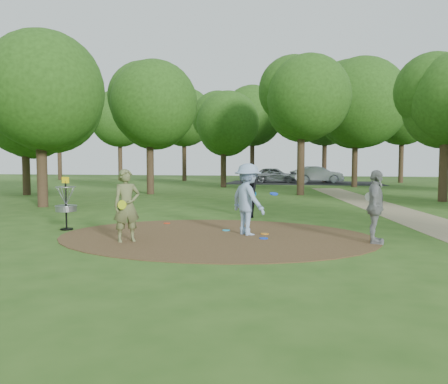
# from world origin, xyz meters

# --- Properties ---
(ground) EXTENTS (100.00, 100.00, 0.00)m
(ground) POSITION_xyz_m (0.00, 0.00, 0.00)
(ground) COLOR #2D5119
(ground) RESTS_ON ground
(dirt_clearing) EXTENTS (8.40, 8.40, 0.02)m
(dirt_clearing) POSITION_xyz_m (0.00, 0.00, 0.01)
(dirt_clearing) COLOR #47301C
(dirt_clearing) RESTS_ON ground
(parking_lot) EXTENTS (14.00, 8.00, 0.01)m
(parking_lot) POSITION_xyz_m (2.00, 30.00, 0.00)
(parking_lot) COLOR black
(parking_lot) RESTS_ON ground
(player_observer_with_disc) EXTENTS (0.78, 0.74, 1.80)m
(player_observer_with_disc) POSITION_xyz_m (-1.97, -1.21, 0.90)
(player_observer_with_disc) COLOR #646C3E
(player_observer_with_disc) RESTS_ON ground
(player_throwing_with_disc) EXTENTS (1.53, 1.39, 1.93)m
(player_throwing_with_disc) POSITION_xyz_m (0.81, 0.36, 0.97)
(player_throwing_with_disc) COLOR #8BA8CF
(player_throwing_with_disc) RESTS_ON ground
(player_walking_with_disc) EXTENTS (1.04, 1.13, 1.88)m
(player_walking_with_disc) POSITION_xyz_m (0.28, 4.07, 0.94)
(player_walking_with_disc) COLOR black
(player_walking_with_disc) RESTS_ON ground
(player_waiting_with_disc) EXTENTS (0.61, 1.10, 1.78)m
(player_waiting_with_disc) POSITION_xyz_m (4.00, -0.28, 0.89)
(player_waiting_with_disc) COLOR gray
(player_waiting_with_disc) RESTS_ON ground
(disc_ground_cyan) EXTENTS (0.22, 0.22, 0.02)m
(disc_ground_cyan) POSITION_xyz_m (0.12, 0.90, 0.03)
(disc_ground_cyan) COLOR #1AA7D1
(disc_ground_cyan) RESTS_ON dirt_clearing
(disc_ground_blue) EXTENTS (0.22, 0.22, 0.02)m
(disc_ground_blue) POSITION_xyz_m (1.30, -0.21, 0.03)
(disc_ground_blue) COLOR #0E3CF1
(disc_ground_blue) RESTS_ON dirt_clearing
(disc_ground_red) EXTENTS (0.22, 0.22, 0.02)m
(disc_ground_red) POSITION_xyz_m (-1.99, 1.95, 0.03)
(disc_ground_red) COLOR red
(disc_ground_red) RESTS_ON dirt_clearing
(car_left) EXTENTS (4.28, 1.77, 1.45)m
(car_left) POSITION_xyz_m (-0.67, 30.18, 0.73)
(car_left) COLOR #9C9FA3
(car_left) RESTS_ON ground
(car_right) EXTENTS (4.97, 3.13, 1.55)m
(car_right) POSITION_xyz_m (3.25, 29.76, 0.77)
(car_right) COLOR #97999E
(car_right) RESTS_ON ground
(disc_ground_orange) EXTENTS (0.22, 0.22, 0.02)m
(disc_ground_orange) POSITION_xyz_m (1.26, 0.49, 0.03)
(disc_ground_orange) COLOR orange
(disc_ground_orange) RESTS_ON dirt_clearing
(disc_golf_basket) EXTENTS (0.63, 0.63, 1.54)m
(disc_golf_basket) POSITION_xyz_m (-4.50, 0.30, 0.87)
(disc_golf_basket) COLOR black
(disc_golf_basket) RESTS_ON ground
(tree_ring) EXTENTS (37.27, 46.10, 9.71)m
(tree_ring) POSITION_xyz_m (1.57, 9.41, 5.18)
(tree_ring) COLOR #332316
(tree_ring) RESTS_ON ground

